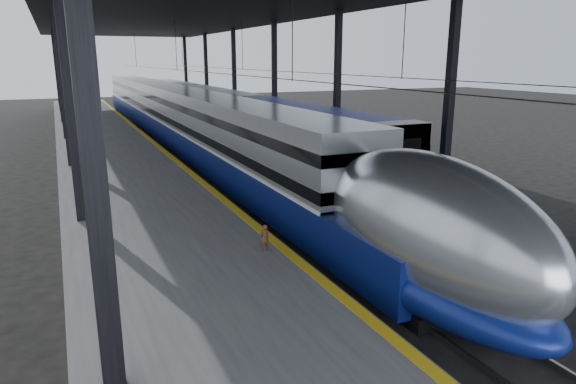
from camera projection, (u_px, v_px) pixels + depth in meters
ground at (300, 273)px, 15.47m from camera, size 160.00×160.00×0.00m
platform at (110, 155)px, 31.63m from camera, size 6.00×80.00×1.00m
yellow_strip at (156, 144)px, 32.61m from camera, size 0.30×80.00×0.01m
rails at (234, 153)px, 34.90m from camera, size 6.52×80.00×0.16m
canopy at (190, 11)px, 31.59m from camera, size 18.00×75.00×9.47m
tgv_train at (182, 120)px, 37.28m from camera, size 2.93×65.20×4.20m
second_train at (219, 110)px, 45.85m from camera, size 2.64×56.05×3.64m
child at (265, 238)px, 14.39m from camera, size 0.31×0.22×0.79m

